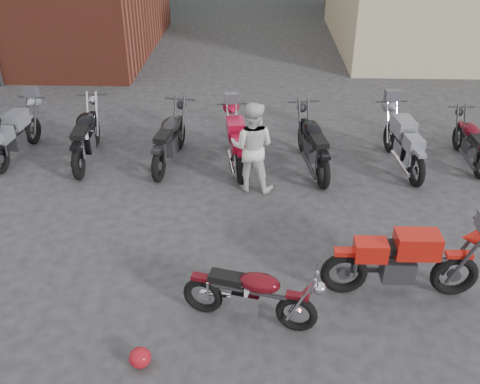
# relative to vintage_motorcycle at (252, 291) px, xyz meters

# --- Properties ---
(ground) EXTENTS (90.00, 90.00, 0.00)m
(ground) POSITION_rel_vintage_motorcycle_xyz_m (-0.67, -0.60, -0.51)
(ground) COLOR #2B2B2D
(vintage_motorcycle) EXTENTS (1.85, 0.99, 1.02)m
(vintage_motorcycle) POSITION_rel_vintage_motorcycle_xyz_m (0.00, 0.00, 0.00)
(vintage_motorcycle) COLOR #590B13
(vintage_motorcycle) RESTS_ON ground
(sportbike) EXTENTS (2.13, 0.71, 1.23)m
(sportbike) POSITION_rel_vintage_motorcycle_xyz_m (2.11, 0.64, 0.10)
(sportbike) COLOR red
(sportbike) RESTS_ON ground
(helmet) EXTENTS (0.29, 0.29, 0.25)m
(helmet) POSITION_rel_vintage_motorcycle_xyz_m (-1.33, -0.81, -0.39)
(helmet) COLOR #A4111C
(helmet) RESTS_ON ground
(person_light) EXTENTS (0.96, 0.81, 1.73)m
(person_light) POSITION_rel_vintage_motorcycle_xyz_m (-0.05, 3.62, 0.35)
(person_light) COLOR silver
(person_light) RESTS_ON ground
(row_bike_1) EXTENTS (0.83, 2.03, 1.15)m
(row_bike_1) POSITION_rel_vintage_motorcycle_xyz_m (-5.04, 4.81, 0.06)
(row_bike_1) COLOR gray
(row_bike_1) RESTS_ON ground
(row_bike_2) EXTENTS (0.87, 2.20, 1.25)m
(row_bike_2) POSITION_rel_vintage_motorcycle_xyz_m (-3.52, 4.69, 0.11)
(row_bike_2) COLOR black
(row_bike_2) RESTS_ON ground
(row_bike_3) EXTENTS (0.96, 2.15, 1.21)m
(row_bike_3) POSITION_rel_vintage_motorcycle_xyz_m (-1.77, 4.62, 0.09)
(row_bike_3) COLOR black
(row_bike_3) RESTS_ON ground
(row_bike_4) EXTENTS (0.95, 2.06, 1.15)m
(row_bike_4) POSITION_rel_vintage_motorcycle_xyz_m (-0.39, 4.55, 0.06)
(row_bike_4) COLOR #B40F2F
(row_bike_4) RESTS_ON ground
(row_bike_5) EXTENTS (1.05, 2.23, 1.24)m
(row_bike_5) POSITION_rel_vintage_motorcycle_xyz_m (1.16, 4.47, 0.11)
(row_bike_5) COLOR black
(row_bike_5) RESTS_ON ground
(row_bike_6) EXTENTS (0.94, 2.16, 1.22)m
(row_bike_6) POSITION_rel_vintage_motorcycle_xyz_m (3.00, 4.61, 0.10)
(row_bike_6) COLOR gray
(row_bike_6) RESTS_ON ground
(row_bike_7) EXTENTS (0.62, 1.81, 1.05)m
(row_bike_7) POSITION_rel_vintage_motorcycle_xyz_m (4.44, 4.85, 0.01)
(row_bike_7) COLOR #560A16
(row_bike_7) RESTS_ON ground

